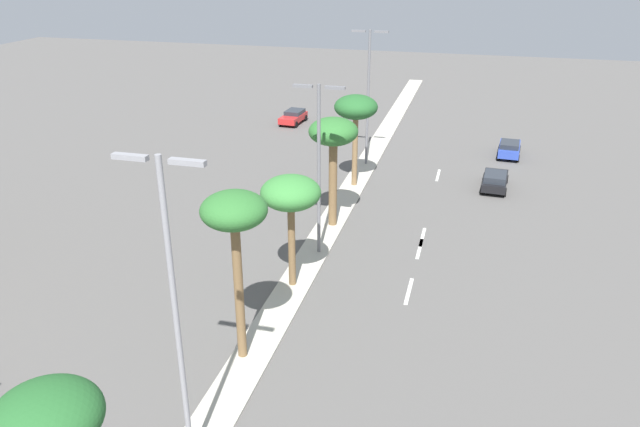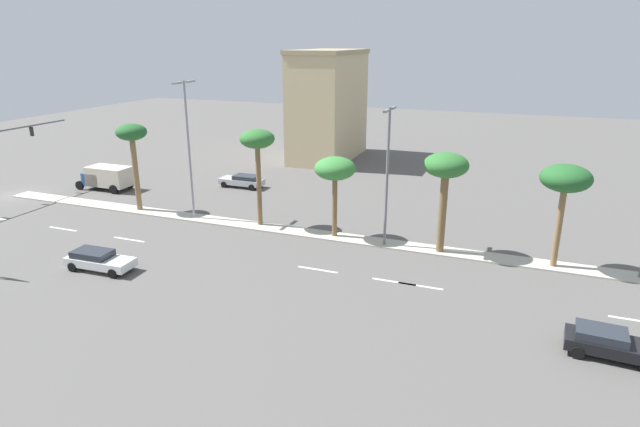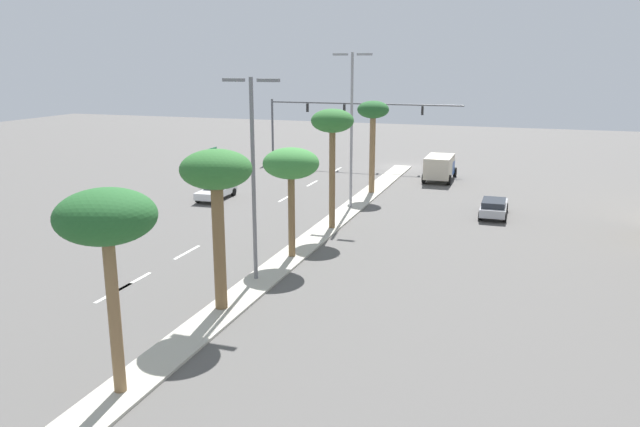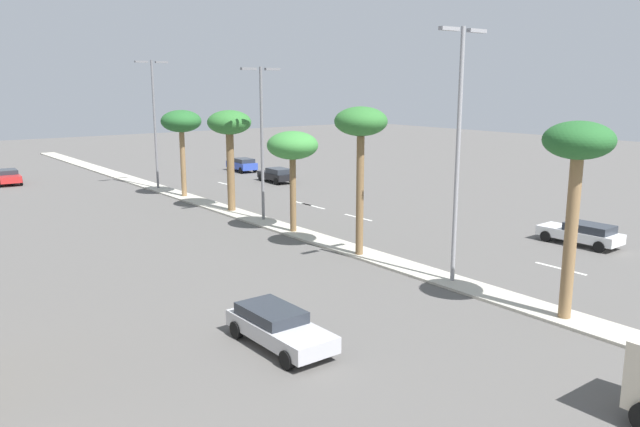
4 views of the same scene
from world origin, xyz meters
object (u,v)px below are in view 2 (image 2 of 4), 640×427
(sedan_white_left, at_px, (98,260))
(box_truck, at_px, (106,177))
(palm_tree_front, at_px, (566,181))
(sedan_silver_center, at_px, (243,181))
(palm_tree_mid, at_px, (257,143))
(palm_tree_inboard, at_px, (335,170))
(palm_tree_far, at_px, (446,170))
(street_lamp_right, at_px, (387,167))
(sedan_black_leading, at_px, (609,343))
(commercial_building, at_px, (328,105))
(palm_tree_leading, at_px, (132,138))
(street_lamp_far, at_px, (188,141))

(sedan_white_left, bearing_deg, box_truck, -139.51)
(palm_tree_front, distance_m, sedan_white_left, 30.80)
(sedan_silver_center, bearing_deg, palm_tree_mid, 35.52)
(sedan_silver_center, bearing_deg, palm_tree_inboard, 53.13)
(box_truck, bearing_deg, palm_tree_mid, 77.59)
(palm_tree_inboard, relative_size, sedan_white_left, 1.33)
(sedan_silver_center, bearing_deg, palm_tree_far, 64.24)
(street_lamp_right, bearing_deg, sedan_white_left, -56.48)
(sedan_black_leading, bearing_deg, palm_tree_mid, -114.07)
(sedan_white_left, bearing_deg, palm_tree_far, 118.36)
(palm_tree_far, bearing_deg, sedan_white_left, -61.64)
(palm_tree_inboard, xyz_separation_m, sedan_black_leading, (10.56, 17.74, -4.59))
(palm_tree_mid, bearing_deg, sedan_black_leading, 65.93)
(palm_tree_front, distance_m, street_lamp_right, 11.57)
(commercial_building, distance_m, palm_tree_leading, 27.90)
(palm_tree_far, bearing_deg, palm_tree_mid, -92.15)
(palm_tree_leading, bearing_deg, palm_tree_far, 89.40)
(commercial_building, bearing_deg, palm_tree_inboard, 21.23)
(commercial_building, bearing_deg, sedan_silver_center, -11.36)
(palm_tree_inboard, xyz_separation_m, sedan_white_left, (11.39, -12.54, -4.61))
(palm_tree_mid, bearing_deg, box_truck, -102.41)
(sedan_black_leading, bearing_deg, sedan_white_left, -88.43)
(palm_tree_far, distance_m, sedan_silver_center, 24.80)
(palm_tree_front, relative_size, sedan_white_left, 1.49)
(palm_tree_leading, distance_m, sedan_white_left, 14.14)
(palm_tree_front, height_order, sedan_black_leading, palm_tree_front)
(palm_tree_front, relative_size, sedan_black_leading, 1.62)
(palm_tree_leading, height_order, street_lamp_far, street_lamp_far)
(palm_tree_mid, height_order, sedan_black_leading, palm_tree_mid)
(palm_tree_mid, xyz_separation_m, sedan_silver_center, (-9.97, -7.11, -6.16))
(palm_tree_front, bearing_deg, sedan_white_left, -68.19)
(palm_tree_front, relative_size, street_lamp_far, 0.61)
(street_lamp_right, distance_m, sedan_white_left, 20.61)
(palm_tree_inboard, height_order, street_lamp_far, street_lamp_far)
(palm_tree_leading, bearing_deg, palm_tree_inboard, 89.91)
(palm_tree_leading, height_order, sedan_white_left, palm_tree_leading)
(box_truck, bearing_deg, palm_tree_front, 83.54)
(sedan_silver_center, height_order, sedan_black_leading, sedan_black_leading)
(palm_tree_leading, bearing_deg, sedan_silver_center, 154.89)
(sedan_black_leading, bearing_deg, street_lamp_far, -108.91)
(street_lamp_right, height_order, sedan_white_left, street_lamp_right)
(commercial_building, xyz_separation_m, sedan_white_left, (38.12, -2.15, -6.00))
(palm_tree_inboard, relative_size, palm_tree_front, 0.89)
(street_lamp_right, bearing_deg, box_truck, -99.40)
(sedan_black_leading, xyz_separation_m, sedan_white_left, (0.83, -30.28, -0.02))
(palm_tree_far, bearing_deg, street_lamp_right, -87.98)
(commercial_building, xyz_separation_m, palm_tree_leading, (26.70, -8.11, -0.16))
(palm_tree_leading, relative_size, street_lamp_far, 0.67)
(palm_tree_inboard, relative_size, box_truck, 1.12)
(palm_tree_mid, xyz_separation_m, palm_tree_front, (0.42, 22.21, -0.86))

